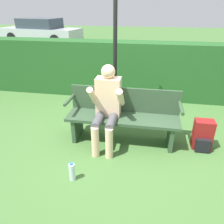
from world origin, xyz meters
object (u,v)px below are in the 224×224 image
object	(u,v)px
park_bench	(123,115)
signpost	(115,39)
parked_car	(41,31)
backpack	(203,136)
person_seated	(107,104)
water_bottle	(72,172)

from	to	relation	value
park_bench	signpost	size ratio (longest dim) A/B	0.66
park_bench	parked_car	bearing A→B (deg)	122.64
backpack	signpost	distance (m)	2.13
signpost	person_seated	bearing A→B (deg)	-87.62
backpack	water_bottle	bearing A→B (deg)	-150.02
park_bench	parked_car	size ratio (longest dim) A/B	0.36
parked_car	park_bench	bearing A→B (deg)	-47.47
signpost	parked_car	xyz separation A→B (m)	(-5.64, 8.39, -0.85)
water_bottle	signpost	size ratio (longest dim) A/B	0.10
park_bench	parked_car	xyz separation A→B (m)	(-5.91, 9.23, 0.18)
water_bottle	park_bench	bearing A→B (deg)	64.17
park_bench	parked_car	distance (m)	10.96
backpack	signpost	xyz separation A→B (m)	(-1.48, 0.89, 1.24)
water_bottle	signpost	world-z (taller)	signpost
signpost	parked_car	bearing A→B (deg)	123.91
park_bench	backpack	world-z (taller)	park_bench
park_bench	person_seated	xyz separation A→B (m)	(-0.23, -0.13, 0.23)
park_bench	signpost	bearing A→B (deg)	107.89
person_seated	parked_car	world-z (taller)	parked_car
park_bench	water_bottle	bearing A→B (deg)	-115.83
backpack	signpost	bearing A→B (deg)	149.08
backpack	water_bottle	xyz separation A→B (m)	(-1.71, -0.99, -0.10)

